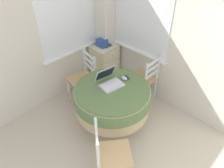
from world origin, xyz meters
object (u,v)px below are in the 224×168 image
(cell_phone, at_px, (126,78))
(storage_box, at_px, (102,43))
(laptop, at_px, (109,81))
(book_on_cabinet, at_px, (106,45))
(computer_mouse, at_px, (124,78))
(dining_chair_camera_near, at_px, (110,155))
(dining_chair_near_back_window, at_px, (83,78))
(corner_cabinet, at_px, (105,62))
(dining_chair_near_right_window, at_px, (144,80))
(round_dining_table, at_px, (112,98))

(cell_phone, relative_size, storage_box, 0.70)
(laptop, relative_size, storage_box, 2.04)
(cell_phone, distance_m, book_on_cabinet, 1.07)
(computer_mouse, relative_size, dining_chair_camera_near, 0.11)
(dining_chair_near_back_window, bearing_deg, corner_cabinet, 14.81)
(dining_chair_camera_near, bearing_deg, computer_mouse, 33.41)
(corner_cabinet, xyz_separation_m, book_on_cabinet, (0.02, -0.02, 0.38))
(laptop, xyz_separation_m, cell_phone, (0.28, -0.08, -0.04))
(dining_chair_camera_near, relative_size, storage_box, 4.94)
(cell_phone, relative_size, dining_chair_camera_near, 0.14)
(corner_cabinet, bearing_deg, dining_chair_near_right_window, -89.35)
(cell_phone, height_order, corner_cabinet, cell_phone)
(computer_mouse, relative_size, storage_box, 0.55)
(dining_chair_near_back_window, distance_m, dining_chair_near_right_window, 1.03)
(dining_chair_camera_near, bearing_deg, dining_chair_near_right_window, 23.21)
(round_dining_table, xyz_separation_m, storage_box, (0.77, 1.01, 0.23))
(laptop, distance_m, corner_cabinet, 1.24)
(cell_phone, height_order, dining_chair_near_back_window, dining_chair_near_back_window)
(dining_chair_near_right_window, xyz_separation_m, storage_box, (-0.06, 0.95, 0.37))
(dining_chair_camera_near, bearing_deg, book_on_cabinet, 46.82)
(dining_chair_near_back_window, bearing_deg, storage_box, 16.52)
(computer_mouse, distance_m, dining_chair_near_back_window, 0.87)
(dining_chair_near_back_window, height_order, dining_chair_camera_near, same)
(dining_chair_near_back_window, bearing_deg, round_dining_table, -99.33)
(corner_cabinet, height_order, book_on_cabinet, book_on_cabinet)
(cell_phone, xyz_separation_m, dining_chair_near_right_window, (0.49, 0.02, -0.31))
(dining_chair_camera_near, bearing_deg, cell_phone, 32.30)
(dining_chair_camera_near, xyz_separation_m, storage_box, (1.39, 1.58, 0.37))
(dining_chair_near_right_window, relative_size, corner_cabinet, 1.20)
(round_dining_table, xyz_separation_m, cell_phone, (0.34, 0.04, 0.17))
(dining_chair_near_back_window, relative_size, storage_box, 4.94)
(computer_mouse, height_order, dining_chair_camera_near, dining_chair_camera_near)
(dining_chair_near_right_window, distance_m, dining_chair_camera_near, 1.58)
(computer_mouse, xyz_separation_m, dining_chair_near_right_window, (0.55, 0.03, -0.33))
(cell_phone, xyz_separation_m, book_on_cabinet, (0.50, 0.95, 0.00))
(dining_chair_near_back_window, height_order, book_on_cabinet, dining_chair_near_back_window)
(cell_phone, height_order, storage_box, storage_box)
(computer_mouse, distance_m, dining_chair_camera_near, 1.13)
(computer_mouse, height_order, storage_box, storage_box)
(cell_phone, xyz_separation_m, storage_box, (0.43, 0.97, 0.06))
(dining_chair_near_right_window, bearing_deg, book_on_cabinet, 89.70)
(round_dining_table, bearing_deg, storage_box, 52.73)
(computer_mouse, xyz_separation_m, dining_chair_near_back_window, (-0.15, 0.79, -0.33))
(corner_cabinet, height_order, storage_box, storage_box)
(computer_mouse, height_order, book_on_cabinet, computer_mouse)
(round_dining_table, bearing_deg, book_on_cabinet, 49.68)
(laptop, relative_size, dining_chair_camera_near, 0.41)
(cell_phone, bearing_deg, dining_chair_near_back_window, 104.34)
(computer_mouse, xyz_separation_m, cell_phone, (0.05, 0.01, -0.02))
(laptop, bearing_deg, storage_box, 51.72)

